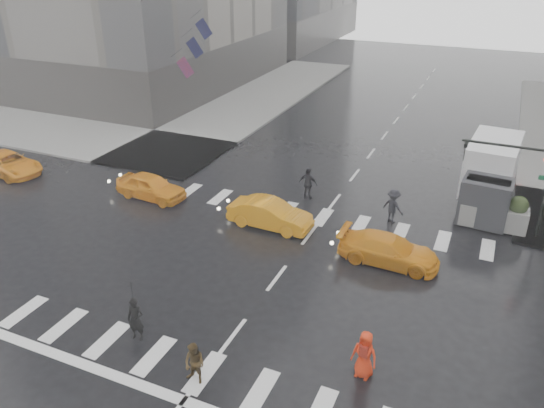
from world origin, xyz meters
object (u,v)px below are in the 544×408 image
at_px(pedestrian_orange, 365,355).
at_px(box_truck, 490,174).
at_px(traffic_signal_pole, 527,173).
at_px(taxi_mid, 270,214).
at_px(pedestrian_brown, 195,363).
at_px(taxi_front, 151,186).

bearing_deg(pedestrian_orange, box_truck, 86.82).
bearing_deg(box_truck, traffic_signal_pole, -57.59).
xyz_separation_m(taxi_mid, box_truck, (9.58, 6.86, 1.12)).
height_order(taxi_mid, box_truck, box_truck).
distance_m(pedestrian_brown, taxi_front, 14.30).
distance_m(taxi_mid, box_truck, 11.84).
bearing_deg(traffic_signal_pole, taxi_mid, -160.14).
bearing_deg(pedestrian_brown, traffic_signal_pole, 64.47).
bearing_deg(box_truck, taxi_mid, -139.85).
height_order(pedestrian_brown, taxi_front, pedestrian_brown).
distance_m(pedestrian_brown, box_truck, 18.91).
relative_size(taxi_front, box_truck, 0.63).
relative_size(pedestrian_orange, taxi_front, 0.43).
relative_size(pedestrian_brown, pedestrian_orange, 0.87).
distance_m(traffic_signal_pole, taxi_mid, 12.06).
distance_m(traffic_signal_pole, box_truck, 3.52).
distance_m(pedestrian_orange, box_truck, 15.14).
height_order(pedestrian_brown, pedestrian_orange, pedestrian_orange).
xyz_separation_m(pedestrian_brown, pedestrian_orange, (4.86, 2.43, 0.12)).
bearing_deg(taxi_front, pedestrian_orange, -116.42).
bearing_deg(traffic_signal_pole, box_truck, 117.84).
height_order(pedestrian_brown, box_truck, box_truck).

